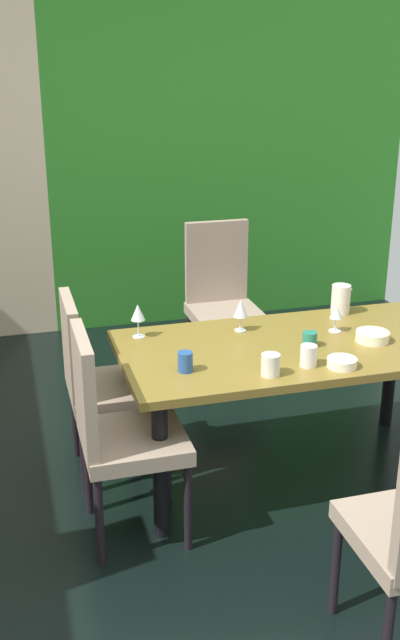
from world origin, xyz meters
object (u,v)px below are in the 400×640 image
wine_glass_center (241,309)px  serving_bowl_rear (372,336)px  cup_corner (308,356)px  serving_bowl_south (342,363)px  dining_table (293,360)px  cup_near_window (185,362)px  pitcher_west (341,299)px  chair_head_far (221,295)px  chair_left_far (98,377)px  cup_left (271,365)px  cup_right (310,339)px  wine_glass_east (138,313)px  chair_left_near (115,426)px  wine_glass_front (336,313)px

wine_glass_center → serving_bowl_rear: wine_glass_center is taller
serving_bowl_rear → cup_corner: cup_corner is taller
serving_bowl_south → dining_table: bearing=107.2°
cup_near_window → pitcher_west: pitcher_west is taller
chair_head_far → chair_left_far: chair_head_far is taller
cup_left → chair_head_far: bearing=80.4°
wine_glass_center → cup_right: size_ratio=2.33×
wine_glass_east → cup_left: wine_glass_east is taller
wine_glass_center → chair_left_near: bearing=-145.2°
chair_head_far → cup_right: 1.32m
cup_right → pitcher_west: (0.35, 0.39, 0.05)m
chair_head_far → cup_left: size_ratio=10.54×
serving_bowl_rear → cup_near_window: 0.98m
wine_glass_front → cup_right: size_ratio=1.89×
cup_right → cup_left: 0.40m
pitcher_west → chair_left_far: bearing=-176.7°
wine_glass_center → chair_left_far: bearing=178.0°
cup_right → cup_near_window: size_ratio=0.78×
cup_right → cup_corner: 0.24m
serving_bowl_rear → cup_right: (-0.32, 0.02, 0.01)m
cup_left → wine_glass_east: bearing=127.6°
serving_bowl_rear → pitcher_west: size_ratio=1.02×
wine_glass_east → dining_table: bearing=-22.6°
wine_glass_front → wine_glass_east: bearing=168.8°
cup_right → serving_bowl_rear: bearing=-4.0°
dining_table → cup_near_window: bearing=-164.0°
dining_table → wine_glass_center: size_ratio=10.25×
cup_left → serving_bowl_south: bearing=-0.8°
chair_left_far → wine_glass_front: 1.24m
chair_left_far → cup_near_window: (0.34, -0.44, 0.23)m
wine_glass_center → serving_bowl_south: (0.29, -0.56, -0.10)m
serving_bowl_south → wine_glass_front: bearing=68.0°
chair_head_far → wine_glass_front: bearing=101.9°
chair_left_near → wine_glass_center: bearing=124.8°
chair_left_near → cup_left: (0.69, -0.04, 0.22)m
wine_glass_east → serving_bowl_south: wine_glass_east is taller
serving_bowl_rear → pitcher_west: (0.03, 0.41, 0.06)m
cup_near_window → wine_glass_center: bearing=46.1°
cup_corner → cup_right: bearing=64.6°
wine_glass_center → pitcher_west: 0.62m
serving_bowl_south → chair_left_near: bearing=177.4°
cup_corner → cup_near_window: 0.56m
chair_left_far → cup_corner: size_ratio=9.60×
cup_left → cup_corner: 0.21m
pitcher_west → wine_glass_east: bearing=-177.5°
pitcher_west → cup_right: bearing=-132.1°
cup_corner → pitcher_west: 0.76m
wine_glass_east → chair_left_far: bearing=-172.7°
wine_glass_east → serving_bowl_rear: bearing=-18.5°
dining_table → wine_glass_east: wine_glass_east is taller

